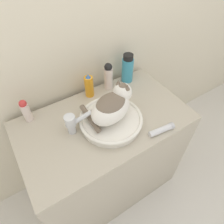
{
  "coord_description": "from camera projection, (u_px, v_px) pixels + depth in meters",
  "views": [
    {
      "loc": [
        -0.36,
        -0.37,
        1.66
      ],
      "look_at": [
        0.02,
        0.23,
        0.91
      ],
      "focal_mm": 32.0,
      "sensor_mm": 36.0,
      "label": 1
    }
  ],
  "objects": [
    {
      "name": "ground_plane",
      "position": [
        126.0,
        211.0,
        1.55
      ],
      "size": [
        12.0,
        12.0,
        0.0
      ],
      "primitive_type": "plane",
      "color": "silver"
    },
    {
      "name": "wall_back",
      "position": [
        69.0,
        29.0,
        1.04
      ],
      "size": [
        8.0,
        0.05,
        2.4
      ],
      "color": "beige",
      "rests_on": "ground_plane"
    },
    {
      "name": "vanity_counter",
      "position": [
        106.0,
        157.0,
        1.42
      ],
      "size": [
        0.97,
        0.56,
        0.8
      ],
      "color": "#B2A893",
      "rests_on": "ground_plane"
    },
    {
      "name": "sink_basin",
      "position": [
        111.0,
        120.0,
        1.09
      ],
      "size": [
        0.35,
        0.35,
        0.06
      ],
      "color": "white",
      "rests_on": "vanity_counter"
    },
    {
      "name": "cat",
      "position": [
        112.0,
        105.0,
        1.02
      ],
      "size": [
        0.28,
        0.26,
        0.18
      ],
      "rotation": [
        0.0,
        0.0,
        0.32
      ],
      "color": "silver",
      "rests_on": "sink_basin"
    },
    {
      "name": "faucet",
      "position": [
        73.0,
        122.0,
        1.02
      ],
      "size": [
        0.15,
        0.08,
        0.14
      ],
      "rotation": [
        0.0,
        0.0,
        -0.31
      ],
      "color": "silver",
      "rests_on": "vanity_counter"
    },
    {
      "name": "deodorant_stick",
      "position": [
        26.0,
        111.0,
        1.08
      ],
      "size": [
        0.04,
        0.04,
        0.15
      ],
      "color": "silver",
      "rests_on": "vanity_counter"
    },
    {
      "name": "lotion_bottle_white",
      "position": [
        108.0,
        76.0,
        1.26
      ],
      "size": [
        0.05,
        0.05,
        0.18
      ],
      "color": "silver",
      "rests_on": "vanity_counter"
    },
    {
      "name": "mouthwash_bottle",
      "position": [
        128.0,
        69.0,
        1.31
      ],
      "size": [
        0.08,
        0.08,
        0.2
      ],
      "color": "teal",
      "rests_on": "vanity_counter"
    },
    {
      "name": "spray_bottle_trigger",
      "position": [
        89.0,
        86.0,
        1.22
      ],
      "size": [
        0.05,
        0.05,
        0.16
      ],
      "color": "orange",
      "rests_on": "vanity_counter"
    },
    {
      "name": "cream_tube",
      "position": [
        162.0,
        130.0,
        1.06
      ],
      "size": [
        0.15,
        0.05,
        0.04
      ],
      "rotation": [
        0.0,
        0.0,
        -0.12
      ],
      "color": "silver",
      "rests_on": "vanity_counter"
    }
  ]
}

